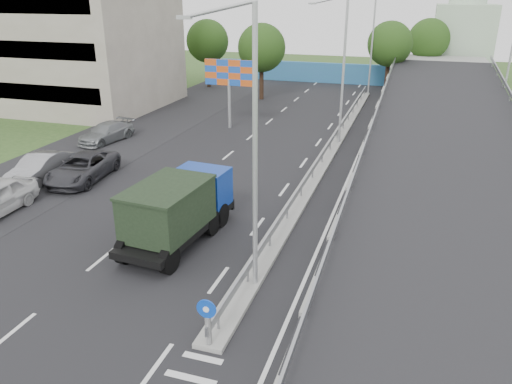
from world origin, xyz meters
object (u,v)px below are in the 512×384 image
at_px(billboard, 229,77).
at_px(lamp_post_far, 371,39).
at_px(lamp_post_near, 250,140).
at_px(lamp_post_mid, 341,64).
at_px(parked_car_b, 40,168).
at_px(parked_car_c, 83,168).
at_px(dump_truck, 178,207).
at_px(sign_bollard, 208,322).
at_px(church, 463,36).
at_px(parked_car_d, 106,133).

bearing_deg(billboard, lamp_post_far, 63.16).
distance_m(lamp_post_near, billboard, 23.87).
relative_size(lamp_post_near, lamp_post_mid, 1.00).
xyz_separation_m(parked_car_b, parked_car_c, (2.28, 0.93, -0.03)).
xyz_separation_m(lamp_post_mid, lamp_post_far, (0.00, 20.00, 0.00)).
height_order(billboard, dump_truck, billboard).
bearing_deg(parked_car_b, parked_car_c, 18.28).
relative_size(sign_bollard, church, 0.12).
bearing_deg(lamp_post_near, parked_car_b, 155.49).
xyz_separation_m(parked_car_b, parked_car_d, (-1.06, 8.42, -0.10)).
distance_m(dump_truck, parked_car_c, 10.42).
bearing_deg(church, dump_truck, -105.37).
bearing_deg(parked_car_d, lamp_post_near, -33.32).
bearing_deg(dump_truck, lamp_post_far, 88.20).
height_order(lamp_post_far, billboard, lamp_post_far).
bearing_deg(lamp_post_mid, church, 73.78).
bearing_deg(parked_car_c, lamp_post_far, 61.86).
distance_m(lamp_post_mid, lamp_post_far, 20.00).
distance_m(lamp_post_mid, church, 35.41).
bearing_deg(sign_bollard, billboard, 109.21).
bearing_deg(sign_bollard, church, 80.19).
height_order(parked_car_b, parked_car_d, parked_car_b).
xyz_separation_m(lamp_post_far, billboard, (-9.11, -18.00, -1.62)).
bearing_deg(lamp_post_near, parked_car_d, 136.85).
height_order(sign_bollard, billboard, billboard).
xyz_separation_m(lamp_post_mid, parked_car_b, (-15.43, -12.96, -5.01)).
relative_size(lamp_post_mid, parked_car_b, 2.08).
bearing_deg(lamp_post_mid, dump_truck, -103.69).
distance_m(parked_car_b, parked_car_d, 8.49).
bearing_deg(dump_truck, sign_bollard, -52.88).
bearing_deg(billboard, parked_car_c, -106.06).
bearing_deg(billboard, dump_truck, -75.84).
bearing_deg(parked_car_d, church, 65.44).
distance_m(sign_bollard, parked_car_c, 17.58).
bearing_deg(lamp_post_near, billboard, 112.49).
distance_m(lamp_post_far, parked_car_b, 36.74).
bearing_deg(lamp_post_far, parked_car_b, -115.09).
bearing_deg(lamp_post_far, church, 54.76).
distance_m(church, parked_car_c, 51.68).
relative_size(church, dump_truck, 2.01).
relative_size(dump_truck, parked_car_b, 1.42).
xyz_separation_m(lamp_post_far, parked_car_d, (-16.49, -24.54, -5.11)).
bearing_deg(dump_truck, billboard, 108.82).
bearing_deg(church, lamp_post_mid, -106.22).
bearing_deg(church, lamp_post_near, -100.38).
xyz_separation_m(lamp_post_far, parked_car_c, (-13.15, -32.04, -5.05)).
bearing_deg(lamp_post_mid, billboard, 167.62).
bearing_deg(church, billboard, -120.70).
bearing_deg(lamp_post_near, parked_car_c, 148.80).
xyz_separation_m(church, parked_car_d, (-26.38, -38.54, -4.61)).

